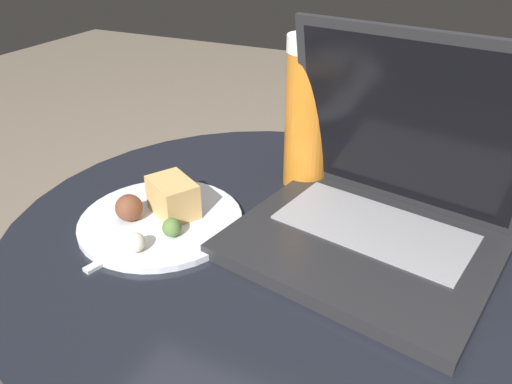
# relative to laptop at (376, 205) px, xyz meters

# --- Properties ---
(table) EXTENTS (0.71, 0.71, 0.53)m
(table) POSITION_rel_laptop_xyz_m (-0.14, -0.04, -0.21)
(table) COLOR #515156
(table) RESTS_ON ground_plane
(laptop) EXTENTS (0.36, 0.31, 0.27)m
(laptop) POSITION_rel_laptop_xyz_m (0.00, 0.00, 0.00)
(laptop) COLOR #232326
(laptop) RESTS_ON table
(beer_glass) EXTENTS (0.07, 0.07, 0.23)m
(beer_glass) POSITION_rel_laptop_xyz_m (-0.14, 0.12, 0.06)
(beer_glass) COLOR #C6701E
(beer_glass) RESTS_ON table
(snack_plate) EXTENTS (0.23, 0.23, 0.06)m
(snack_plate) POSITION_rel_laptop_xyz_m (-0.28, -0.08, -0.04)
(snack_plate) COLOR silver
(snack_plate) RESTS_ON table
(fork) EXTENTS (0.06, 0.17, 0.00)m
(fork) POSITION_rel_laptop_xyz_m (-0.27, -0.12, -0.05)
(fork) COLOR silver
(fork) RESTS_ON table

